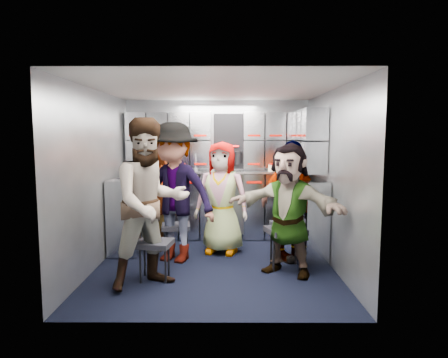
{
  "coord_description": "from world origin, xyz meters",
  "views": [
    {
      "loc": [
        0.13,
        -4.69,
        1.56
      ],
      "look_at": [
        0.11,
        0.35,
        1.01
      ],
      "focal_mm": 32.0,
      "sensor_mm": 36.0,
      "label": 1
    }
  ],
  "objects_px": {
    "attendant_arc_a": "(151,203)",
    "attendant_arc_e": "(288,209)",
    "jump_seat_mid_right": "(287,226)",
    "jump_seat_near_right": "(285,233)",
    "attendant_arc_b": "(174,193)",
    "jump_seat_center": "(222,221)",
    "attendant_standing": "(154,187)",
    "jump_seat_near_left": "(155,245)",
    "attendant_arc_d": "(290,201)",
    "jump_seat_mid_left": "(176,228)",
    "attendant_arc_c": "(222,198)"
  },
  "relations": [
    {
      "from": "jump_seat_center",
      "to": "attendant_arc_b",
      "type": "relative_size",
      "value": 0.25
    },
    {
      "from": "jump_seat_mid_right",
      "to": "jump_seat_mid_left",
      "type": "bearing_deg",
      "value": -177.85
    },
    {
      "from": "jump_seat_center",
      "to": "attendant_arc_c",
      "type": "relative_size",
      "value": 0.3
    },
    {
      "from": "jump_seat_near_left",
      "to": "jump_seat_mid_right",
      "type": "distance_m",
      "value": 1.81
    },
    {
      "from": "attendant_arc_d",
      "to": "attendant_arc_c",
      "type": "bearing_deg",
      "value": 126.43
    },
    {
      "from": "jump_seat_center",
      "to": "attendant_arc_a",
      "type": "bearing_deg",
      "value": -117.36
    },
    {
      "from": "jump_seat_near_right",
      "to": "attendant_arc_b",
      "type": "xyz_separation_m",
      "value": [
        -1.34,
        0.28,
        0.43
      ]
    },
    {
      "from": "jump_seat_mid_right",
      "to": "attendant_arc_d",
      "type": "distance_m",
      "value": 0.41
    },
    {
      "from": "attendant_arc_a",
      "to": "attendant_arc_e",
      "type": "distance_m",
      "value": 1.52
    },
    {
      "from": "attendant_arc_c",
      "to": "attendant_arc_d",
      "type": "distance_m",
      "value": 0.91
    },
    {
      "from": "attendant_standing",
      "to": "jump_seat_near_right",
      "type": "bearing_deg",
      "value": 19.94
    },
    {
      "from": "attendant_standing",
      "to": "attendant_arc_b",
      "type": "bearing_deg",
      "value": -11.66
    },
    {
      "from": "attendant_standing",
      "to": "attendant_arc_a",
      "type": "height_order",
      "value": "attendant_arc_a"
    },
    {
      "from": "attendant_arc_d",
      "to": "attendant_arc_e",
      "type": "relative_size",
      "value": 1.01
    },
    {
      "from": "jump_seat_near_right",
      "to": "attendant_arc_d",
      "type": "distance_m",
      "value": 0.48
    },
    {
      "from": "jump_seat_center",
      "to": "attendant_arc_d",
      "type": "bearing_deg",
      "value": -29.84
    },
    {
      "from": "jump_seat_mid_right",
      "to": "attendant_arc_c",
      "type": "xyz_separation_m",
      "value": [
        -0.86,
        0.13,
        0.35
      ]
    },
    {
      "from": "attendant_standing",
      "to": "attendant_arc_e",
      "type": "height_order",
      "value": "attendant_standing"
    },
    {
      "from": "jump_seat_mid_left",
      "to": "jump_seat_mid_right",
      "type": "height_order",
      "value": "jump_seat_mid_right"
    },
    {
      "from": "jump_seat_mid_right",
      "to": "attendant_standing",
      "type": "bearing_deg",
      "value": 170.51
    },
    {
      "from": "jump_seat_mid_left",
      "to": "attendant_arc_c",
      "type": "relative_size",
      "value": 0.28
    },
    {
      "from": "jump_seat_center",
      "to": "attendant_arc_e",
      "type": "distance_m",
      "value": 1.31
    },
    {
      "from": "attendant_arc_a",
      "to": "attendant_arc_d",
      "type": "bearing_deg",
      "value": -2.9
    },
    {
      "from": "attendant_arc_b",
      "to": "jump_seat_near_left",
      "type": "bearing_deg",
      "value": -78.84
    },
    {
      "from": "jump_seat_near_right",
      "to": "attendant_arc_a",
      "type": "distance_m",
      "value": 1.63
    },
    {
      "from": "attendant_arc_c",
      "to": "jump_seat_center",
      "type": "bearing_deg",
      "value": 104.19
    },
    {
      "from": "jump_seat_mid_left",
      "to": "attendant_standing",
      "type": "height_order",
      "value": "attendant_standing"
    },
    {
      "from": "attendant_arc_e",
      "to": "attendant_arc_c",
      "type": "bearing_deg",
      "value": 163.59
    },
    {
      "from": "jump_seat_mid_right",
      "to": "attendant_arc_b",
      "type": "xyz_separation_m",
      "value": [
        -1.45,
        -0.23,
        0.47
      ]
    },
    {
      "from": "attendant_standing",
      "to": "attendant_arc_d",
      "type": "distance_m",
      "value": 1.86
    },
    {
      "from": "jump_seat_mid_right",
      "to": "jump_seat_near_left",
      "type": "bearing_deg",
      "value": -150.3
    },
    {
      "from": "jump_seat_center",
      "to": "attendant_standing",
      "type": "height_order",
      "value": "attendant_standing"
    },
    {
      "from": "jump_seat_near_right",
      "to": "attendant_arc_a",
      "type": "xyz_separation_m",
      "value": [
        -1.47,
        -0.56,
        0.44
      ]
    },
    {
      "from": "attendant_arc_e",
      "to": "attendant_standing",
      "type": "bearing_deg",
      "value": -179.22
    },
    {
      "from": "jump_seat_center",
      "to": "attendant_arc_e",
      "type": "xyz_separation_m",
      "value": [
        0.75,
        -1.01,
        0.36
      ]
    },
    {
      "from": "jump_seat_near_left",
      "to": "jump_seat_mid_left",
      "type": "xyz_separation_m",
      "value": [
        0.13,
        0.84,
        -0.01
      ]
    },
    {
      "from": "attendant_arc_c",
      "to": "jump_seat_mid_right",
      "type": "bearing_deg",
      "value": 5.49
    },
    {
      "from": "jump_seat_mid_right",
      "to": "attendant_arc_e",
      "type": "xyz_separation_m",
      "value": [
        -0.1,
        -0.7,
        0.36
      ]
    },
    {
      "from": "jump_seat_mid_left",
      "to": "jump_seat_near_right",
      "type": "height_order",
      "value": "jump_seat_near_right"
    },
    {
      "from": "jump_seat_near_right",
      "to": "jump_seat_mid_right",
      "type": "bearing_deg",
      "value": 78.54
    },
    {
      "from": "attendant_arc_e",
      "to": "jump_seat_center",
      "type": "bearing_deg",
      "value": 158.06
    },
    {
      "from": "jump_seat_near_right",
      "to": "attendant_arc_b",
      "type": "relative_size",
      "value": 0.29
    },
    {
      "from": "jump_seat_mid_left",
      "to": "attendant_arc_a",
      "type": "xyz_separation_m",
      "value": [
        -0.13,
        -1.02,
        0.5
      ]
    },
    {
      "from": "jump_seat_center",
      "to": "jump_seat_near_left",
      "type": "bearing_deg",
      "value": -120.73
    },
    {
      "from": "attendant_arc_a",
      "to": "attendant_arc_e",
      "type": "height_order",
      "value": "attendant_arc_a"
    },
    {
      "from": "jump_seat_mid_right",
      "to": "attendant_arc_d",
      "type": "xyz_separation_m",
      "value": [
        -0.0,
        -0.18,
        0.36
      ]
    },
    {
      "from": "jump_seat_near_left",
      "to": "jump_seat_mid_left",
      "type": "height_order",
      "value": "jump_seat_near_left"
    },
    {
      "from": "attendant_arc_a",
      "to": "jump_seat_near_right",
      "type": "bearing_deg",
      "value": -11.7
    },
    {
      "from": "jump_seat_near_left",
      "to": "jump_seat_center",
      "type": "relative_size",
      "value": 0.98
    },
    {
      "from": "jump_seat_center",
      "to": "jump_seat_near_right",
      "type": "relative_size",
      "value": 0.88
    }
  ]
}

